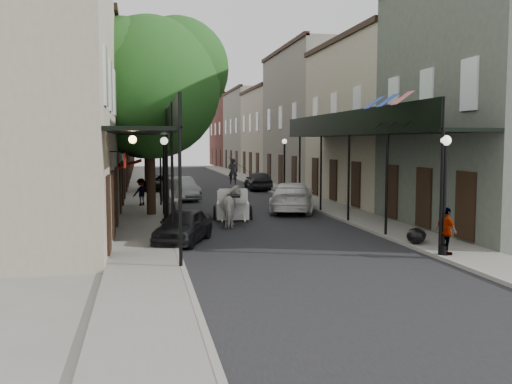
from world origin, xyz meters
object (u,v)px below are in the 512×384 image
lamppost_right_far (284,166)px  car_left_far (162,183)px  carriage (233,195)px  pedestrian_walking (176,199)px  lamppost_left (165,180)px  car_right_far (258,181)px  tree_near (158,82)px  horse (233,206)px  car_left_near (183,226)px  car_left_mid (181,189)px  pedestrian_sidewalk_right (446,231)px  pedestrian_sidewalk_left (141,192)px  lamppost_right_near (444,193)px  car_right_near (292,197)px  tree_far (152,111)px

lamppost_right_far → car_left_far: size_ratio=0.82×
carriage → pedestrian_walking: carriage is taller
lamppost_left → car_right_far: size_ratio=0.87×
tree_near → lamppost_left: (0.10, -4.18, -4.44)m
lamppost_right_far → car_right_far: lamppost_right_far is taller
lamppost_left → lamppost_right_far: (8.20, 12.00, 0.00)m
horse → car_left_near: horse is taller
car_right_far → lamppost_right_far: bearing=96.9°
tree_near → car_left_mid: (1.56, 7.66, -5.77)m
pedestrian_sidewalk_right → car_left_far: pedestrian_sidewalk_right is taller
pedestrian_sidewalk_left → tree_near: bearing=70.5°
tree_near → car_left_mid: 9.72m
lamppost_right_near → car_left_near: 9.00m
pedestrian_sidewalk_left → car_right_near: pedestrian_sidewalk_left is taller
tree_far → pedestrian_walking: size_ratio=4.42×
carriage → car_left_far: size_ratio=0.64×
tree_near → pedestrian_sidewalk_right: bearing=-55.4°
pedestrian_sidewalk_left → car_left_near: size_ratio=0.42×
lamppost_right_far → horse: size_ratio=1.80×
car_left_far → car_right_far: 7.20m
pedestrian_sidewalk_right → tree_far: bearing=6.9°
lamppost_right_far → pedestrian_walking: bearing=-129.1°
tree_near → pedestrian_walking: (0.70, -1.54, -5.51)m
carriage → car_right_far: carriage is taller
pedestrian_walking → car_left_far: pedestrian_walking is taller
lamppost_right_far → pedestrian_sidewalk_left: (-9.17, -3.90, -1.18)m
car_left_mid → tree_far: bearing=92.8°
horse → car_right_far: (4.80, 18.00, -0.14)m
horse → car_right_far: horse is taller
lamppost_right_near → pedestrian_sidewalk_left: bearing=119.7°
lamppost_right_near → horse: lamppost_right_near is taller
lamppost_right_far → pedestrian_sidewalk_right: size_ratio=2.50×
carriage → pedestrian_walking: bearing=-170.6°
car_right_near → lamppost_left: bearing=50.4°
lamppost_right_far → car_right_near: bearing=-101.3°
pedestrian_sidewalk_left → lamppost_left: bearing=64.8°
carriage → tree_near: bearing=164.6°
car_right_near → carriage: bearing=44.7°
pedestrian_walking → pedestrian_sidewalk_right: 13.13m
lamppost_right_far → pedestrian_sidewalk_right: 20.04m
pedestrian_sidewalk_left → lamppost_right_near: bearing=87.6°
carriage → car_right_far: 15.94m
lamppost_right_far → car_left_far: 9.86m
pedestrian_sidewalk_right → pedestrian_walking: bearing=24.9°
lamppost_left → lamppost_right_far: size_ratio=1.00×
horse → car_left_mid: horse is taller
tree_near → lamppost_right_near: 15.39m
car_left_far → carriage: bearing=-61.5°
tree_far → car_right_far: size_ratio=2.02×
car_left_near → car_left_far: car_left_far is taller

